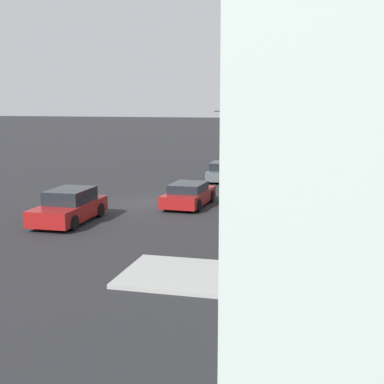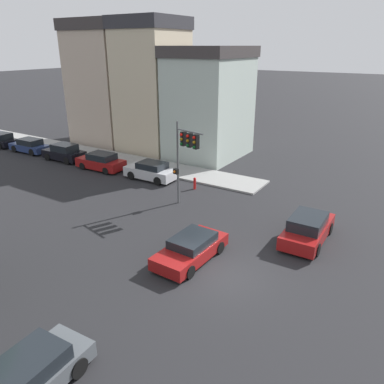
% 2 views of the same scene
% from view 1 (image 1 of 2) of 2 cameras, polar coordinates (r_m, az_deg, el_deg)
% --- Properties ---
extents(ground_plane, '(300.00, 300.00, 0.00)m').
position_cam_1_polar(ground_plane, '(29.60, -4.28, -1.15)').
color(ground_plane, black).
extents(street_tree, '(5.07, 5.07, 7.78)m').
position_cam_1_polar(street_tree, '(35.70, 14.52, 8.83)').
color(street_tree, '#423323').
rests_on(street_tree, ground_plane).
extents(traffic_signal, '(0.74, 2.46, 5.66)m').
position_cam_1_polar(traffic_signal, '(22.00, 5.95, 5.76)').
color(traffic_signal, '#515456').
rests_on(traffic_signal, ground_plane).
extents(crossing_car_0, '(4.47, 2.13, 1.26)m').
position_cam_1_polar(crossing_car_0, '(28.55, -0.33, -0.28)').
color(crossing_car_0, maroon).
rests_on(crossing_car_0, ground_plane).
extents(crossing_car_1, '(4.61, 2.08, 1.54)m').
position_cam_1_polar(crossing_car_1, '(25.36, -12.95, -1.54)').
color(crossing_car_1, maroon).
rests_on(crossing_car_1, ground_plane).
extents(crossing_car_2, '(4.36, 2.02, 1.34)m').
position_cam_1_polar(crossing_car_2, '(37.62, 3.31, 2.17)').
color(crossing_car_2, '#4C5156').
rests_on(crossing_car_2, ground_plane).
extents(fire_hydrant, '(0.22, 0.22, 0.92)m').
position_cam_1_polar(fire_hydrant, '(19.40, 8.01, -5.55)').
color(fire_hydrant, red).
rests_on(fire_hydrant, ground_plane).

